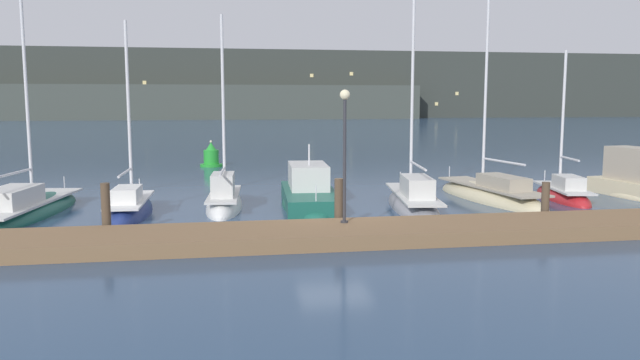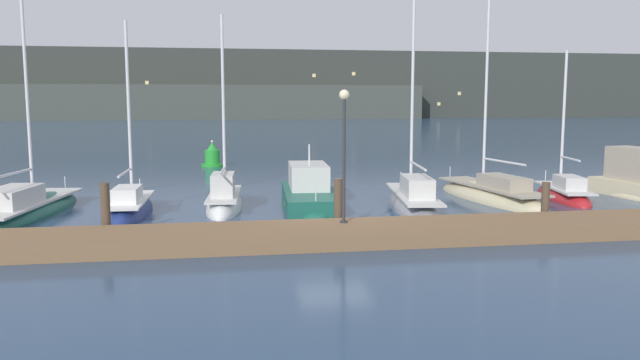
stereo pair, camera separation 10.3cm
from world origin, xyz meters
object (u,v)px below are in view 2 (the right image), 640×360
sailboat_berth_8 (564,196)px  dock_lamppost (344,135)px  sailboat_berth_6 (413,204)px  channel_buoy (212,157)px  motorboat_berth_5 (309,198)px  sailboat_berth_3 (131,212)px  sailboat_berth_7 (491,198)px  sailboat_berth_2 (25,212)px  sailboat_berth_4 (224,204)px

sailboat_berth_8 → dock_lamppost: 12.85m
sailboat_berth_6 → channel_buoy: (-8.05, 17.46, 0.45)m
motorboat_berth_5 → sailboat_berth_3: bearing=-171.3°
sailboat_berth_7 → sailboat_berth_8: bearing=-2.3°
motorboat_berth_5 → channel_buoy: size_ratio=4.03×
sailboat_berth_2 → channel_buoy: (6.81, 16.60, 0.48)m
motorboat_berth_5 → sailboat_berth_7: 7.91m
sailboat_berth_2 → motorboat_berth_5: size_ratio=1.74×
sailboat_berth_3 → motorboat_berth_5: sailboat_berth_3 is taller
sailboat_berth_2 → dock_lamppost: 12.76m
sailboat_berth_3 → dock_lamppost: (7.20, -5.07, 3.12)m
sailboat_berth_7 → sailboat_berth_3: bearing=-176.5°
sailboat_berth_2 → motorboat_berth_5: bearing=3.4°
sailboat_berth_6 → motorboat_berth_5: bearing=159.1°
sailboat_berth_6 → channel_buoy: size_ratio=5.24×
motorboat_berth_5 → sailboat_berth_7: bearing=-1.1°
sailboat_berth_4 → sailboat_berth_8: 14.68m
sailboat_berth_7 → channel_buoy: size_ratio=6.10×
sailboat_berth_6 → sailboat_berth_8: (7.23, 1.23, -0.04)m
sailboat_berth_2 → sailboat_berth_7: 18.80m
sailboat_berth_4 → channel_buoy: bearing=92.1°
sailboat_berth_8 → motorboat_berth_5: bearing=178.6°
sailboat_berth_2 → sailboat_berth_6: size_ratio=1.34×
sailboat_berth_3 → sailboat_berth_2: bearing=173.9°
motorboat_berth_5 → sailboat_berth_8: 11.21m
sailboat_berth_4 → dock_lamppost: bearing=-58.1°
channel_buoy → sailboat_berth_6: bearing=-65.3°
sailboat_berth_2 → sailboat_berth_4: size_ratio=1.43×
sailboat_berth_4 → sailboat_berth_7: 11.38m
sailboat_berth_2 → channel_buoy: bearing=67.7°
channel_buoy → sailboat_berth_3: bearing=-99.7°
sailboat_berth_2 → dock_lamppost: size_ratio=2.87×
motorboat_berth_5 → channel_buoy: bearing=104.3°
motorboat_berth_5 → sailboat_berth_6: (3.97, -1.51, -0.11)m
sailboat_berth_4 → sailboat_berth_6: (7.45, -1.28, 0.01)m
sailboat_berth_4 → channel_buoy: (-0.60, 16.18, 0.45)m
sailboat_berth_3 → motorboat_berth_5: 7.08m
sailboat_berth_8 → dock_lamppost: size_ratio=1.68×
sailboat_berth_7 → sailboat_berth_2: bearing=-178.5°
sailboat_berth_4 → sailboat_berth_7: bearing=0.4°
sailboat_berth_3 → sailboat_berth_8: bearing=2.5°
sailboat_berth_3 → sailboat_berth_8: 18.22m
sailboat_berth_3 → sailboat_berth_4: (3.52, 0.84, 0.04)m
channel_buoy → sailboat_berth_4: bearing=-87.9°
sailboat_berth_2 → sailboat_berth_4: (7.41, 0.42, 0.03)m
sailboat_berth_6 → dock_lamppost: bearing=-129.2°
channel_buoy → dock_lamppost: 22.65m
sailboat_berth_4 → sailboat_berth_8: bearing=-0.2°
dock_lamppost → sailboat_berth_3: bearing=144.8°
sailboat_berth_2 → sailboat_berth_3: bearing=-6.1°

